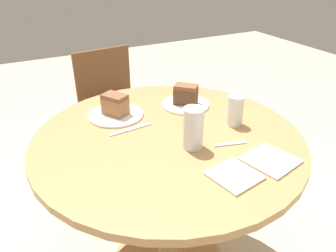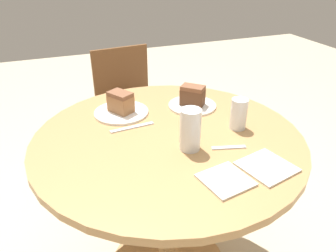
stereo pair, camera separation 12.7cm
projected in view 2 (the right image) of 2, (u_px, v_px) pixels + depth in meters
The scene contains 12 objects.
table at pixel (168, 174), 1.38m from camera, with size 1.06×1.06×0.78m.
chair at pixel (130, 111), 2.23m from camera, with size 0.45×0.50×0.85m.
plate_near at pixel (121, 112), 1.46m from camera, with size 0.24×0.24×0.01m.
plate_far at pixel (192, 105), 1.52m from camera, with size 0.22×0.22×0.01m.
cake_slice_near at pixel (121, 102), 1.43m from camera, with size 0.11×0.13×0.09m.
cake_slice_far at pixel (193, 95), 1.50m from camera, with size 0.12×0.12×0.09m.
glass_lemonade at pixel (239, 115), 1.31m from camera, with size 0.07×0.07×0.13m.
glass_water at pixel (190, 131), 1.17m from camera, with size 0.08×0.08×0.16m.
napkin_stack at pixel (267, 167), 1.10m from camera, with size 0.19×0.19×0.01m.
fork at pixel (132, 127), 1.34m from camera, with size 0.19×0.03×0.00m.
spoon at pixel (229, 147), 1.21m from camera, with size 0.13×0.05×0.00m.
napkin_side at pixel (226, 180), 1.03m from camera, with size 0.17×0.17×0.01m.
Camera 2 is at (-0.40, -1.04, 1.43)m, focal length 35.00 mm.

